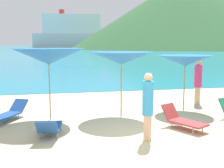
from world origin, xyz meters
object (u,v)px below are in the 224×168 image
object	(u,v)px
umbrella_3	(121,58)
lounge_chair_1	(182,119)
lounge_chair_0	(50,127)
umbrella_4	(185,61)
cruise_ship	(72,33)
umbrella_2	(49,56)
beachgoer_1	(198,80)
lounge_chair_6	(8,113)
beachgoer_2	(148,104)

from	to	relation	value
umbrella_3	lounge_chair_1	world-z (taller)	umbrella_3
umbrella_3	lounge_chair_0	xyz separation A→B (m)	(-2.42, -1.72, -1.75)
umbrella_4	umbrella_3	bearing A→B (deg)	-170.78
umbrella_3	cruise_ship	bearing A→B (deg)	86.41
umbrella_2	lounge_chair_0	world-z (taller)	umbrella_2
umbrella_3	cruise_ship	size ratio (longest dim) A/B	0.05
umbrella_3	cruise_ship	xyz separation A→B (m)	(11.55, 184.14, 7.47)
umbrella_2	lounge_chair_0	size ratio (longest dim) A/B	1.70
umbrella_4	lounge_chair_0	size ratio (longest dim) A/B	1.50
umbrella_3	lounge_chair_0	size ratio (longest dim) A/B	1.60
umbrella_2	beachgoer_1	world-z (taller)	umbrella_2
lounge_chair_6	beachgoer_2	world-z (taller)	beachgoer_2
umbrella_4	lounge_chair_0	distance (m)	5.64
beachgoer_2	cruise_ship	bearing A→B (deg)	-24.91
beachgoer_1	cruise_ship	bearing A→B (deg)	58.15
umbrella_3	beachgoer_2	distance (m)	2.81
beachgoer_1	cruise_ship	xyz separation A→B (m)	(7.95, 182.80, 8.49)
umbrella_4	beachgoer_1	distance (m)	1.66
lounge_chair_6	beachgoer_2	distance (m)	4.82
beachgoer_1	lounge_chair_1	bearing A→B (deg)	-154.06
beachgoer_1	beachgoer_2	size ratio (longest dim) A/B	1.05
cruise_ship	lounge_chair_6	bearing A→B (deg)	-90.27
umbrella_2	umbrella_4	size ratio (longest dim) A/B	1.14
lounge_chair_1	lounge_chair_6	world-z (taller)	lounge_chair_1
umbrella_2	beachgoer_2	world-z (taller)	umbrella_2
lounge_chair_0	beachgoer_1	size ratio (longest dim) A/B	0.79
umbrella_4	lounge_chair_6	distance (m)	6.51
lounge_chair_6	cruise_ship	xyz separation A→B (m)	(15.31, 183.90, 9.24)
cruise_ship	umbrella_2	bearing A→B (deg)	-89.85
umbrella_2	lounge_chair_6	bearing A→B (deg)	172.35
beachgoer_2	umbrella_2	bearing A→B (deg)	21.49
lounge_chair_0	lounge_chair_6	distance (m)	2.37
lounge_chair_1	umbrella_4	bearing A→B (deg)	35.93
umbrella_2	lounge_chair_1	bearing A→B (deg)	-25.98
cruise_ship	lounge_chair_1	bearing A→B (deg)	-88.63
lounge_chair_0	beachgoer_2	distance (m)	2.73
beachgoer_1	cruise_ship	distance (m)	183.17
umbrella_4	cruise_ship	world-z (taller)	cruise_ship
lounge_chair_1	beachgoer_1	distance (m)	3.89
umbrella_2	cruise_ship	world-z (taller)	cruise_ship
umbrella_4	umbrella_2	bearing A→B (deg)	-175.92
umbrella_2	beachgoer_2	size ratio (longest dim) A/B	1.40
umbrella_2	umbrella_4	xyz separation A→B (m)	(4.94, 0.35, -0.22)
beachgoer_1	cruise_ship	world-z (taller)	cruise_ship
lounge_chair_1	cruise_ship	xyz separation A→B (m)	(10.12, 185.95, 9.20)
umbrella_2	lounge_chair_6	size ratio (longest dim) A/B	1.40
umbrella_4	beachgoer_1	size ratio (longest dim) A/B	1.18
umbrella_2	umbrella_3	bearing A→B (deg)	-1.41
umbrella_3	beachgoer_2	size ratio (longest dim) A/B	1.32
lounge_chair_1	beachgoer_1	world-z (taller)	beachgoer_1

